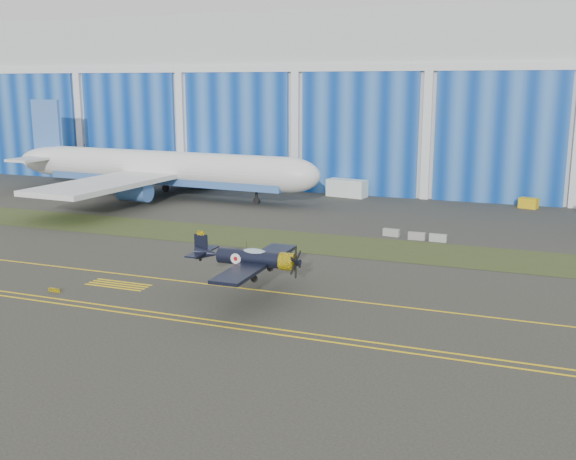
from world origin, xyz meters
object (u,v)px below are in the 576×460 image
at_px(warbird, 250,258).
at_px(shipping_container, 347,188).
at_px(jetliner, 163,131).
at_px(tug, 528,203).

distance_m(warbird, shipping_container, 54.95).
height_order(warbird, shipping_container, warbird).
bearing_deg(jetliner, tug, 13.78).
bearing_deg(shipping_container, warbird, -72.07).
height_order(warbird, tug, warbird).
height_order(shipping_container, tug, shipping_container).
distance_m(warbird, tug, 57.97).
height_order(jetliner, tug, jetliner).
relative_size(warbird, jetliner, 0.21).
height_order(jetliner, shipping_container, jetliner).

